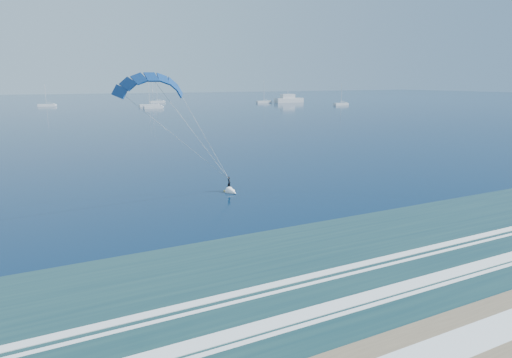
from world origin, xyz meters
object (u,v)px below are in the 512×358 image
at_px(sailboat_5, 264,102).
at_px(sailboat_7, 150,105).
at_px(sailboat_2, 46,105).
at_px(sailboat_6, 341,104).
at_px(kitesurfer_rig, 195,135).
at_px(sailboat_4, 157,102).
at_px(motor_yacht, 289,99).
at_px(sailboat_3, 153,107).

xyz_separation_m(sailboat_5, sailboat_7, (-67.55, -7.78, -0.01)).
height_order(sailboat_2, sailboat_6, sailboat_6).
relative_size(kitesurfer_rig, sailboat_5, 1.27).
xyz_separation_m(sailboat_4, sailboat_7, (-13.86, -35.69, -0.00)).
bearing_deg(sailboat_2, sailboat_4, 9.48).
xyz_separation_m(kitesurfer_rig, sailboat_5, (110.03, 185.84, -6.59)).
bearing_deg(sailboat_5, sailboat_2, 170.72).
distance_m(motor_yacht, sailboat_3, 87.03).
distance_m(sailboat_2, sailboat_5, 113.09).
bearing_deg(motor_yacht, sailboat_5, 170.41).
bearing_deg(sailboat_3, motor_yacht, 13.26).
relative_size(kitesurfer_rig, sailboat_3, 1.31).
xyz_separation_m(sailboat_6, sailboat_7, (-90.64, 32.42, 0.00)).
xyz_separation_m(sailboat_4, sailboat_5, (53.69, -27.91, 0.01)).
xyz_separation_m(kitesurfer_rig, sailboat_4, (56.35, 213.75, -6.60)).
distance_m(kitesurfer_rig, sailboat_5, 216.07).
distance_m(kitesurfer_rig, sailboat_4, 221.15).
bearing_deg(motor_yacht, kitesurfer_rig, -124.27).
relative_size(sailboat_5, sailboat_7, 1.00).
bearing_deg(sailboat_6, sailboat_7, 160.32).
distance_m(sailboat_3, sailboat_7, 14.87).
bearing_deg(motor_yacht, sailboat_2, 170.68).
xyz_separation_m(kitesurfer_rig, sailboat_2, (-1.58, 204.08, -6.60)).
relative_size(sailboat_2, sailboat_4, 0.96).
bearing_deg(sailboat_5, sailboat_3, -162.15).
bearing_deg(sailboat_5, sailboat_7, -173.43).
relative_size(motor_yacht, sailboat_7, 1.40).
bearing_deg(sailboat_6, sailboat_2, 156.55).
distance_m(motor_yacht, sailboat_6, 38.58).
bearing_deg(sailboat_4, sailboat_3, -107.74).
bearing_deg(sailboat_4, motor_yacht, -23.92).
distance_m(sailboat_6, sailboat_7, 96.27).
xyz_separation_m(sailboat_4, sailboat_6, (76.78, -68.11, -0.00)).
distance_m(motor_yacht, sailboat_4, 75.04).
height_order(sailboat_4, sailboat_5, sailboat_5).
height_order(motor_yacht, sailboat_7, sailboat_7).
bearing_deg(sailboat_3, sailboat_2, 135.76).
height_order(motor_yacht, sailboat_5, sailboat_5).
bearing_deg(sailboat_7, motor_yacht, 3.65).
xyz_separation_m(motor_yacht, sailboat_7, (-82.45, -5.26, -1.20)).
xyz_separation_m(sailboat_3, sailboat_6, (92.90, -17.72, -0.01)).
distance_m(kitesurfer_rig, sailboat_3, 168.37).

